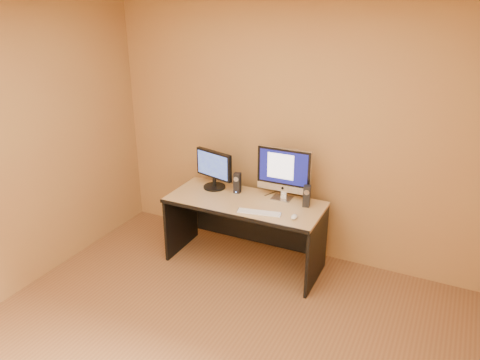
# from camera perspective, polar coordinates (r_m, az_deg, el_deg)

# --- Properties ---
(walls) EXTENTS (4.00, 4.00, 2.60)m
(walls) POSITION_cam_1_polar(r_m,az_deg,el_deg) (2.96, -6.26, -4.08)
(walls) COLOR olive
(walls) RESTS_ON ground
(desk) EXTENTS (1.52, 0.68, 0.70)m
(desk) POSITION_cam_1_polar(r_m,az_deg,el_deg) (4.69, 0.58, -6.45)
(desk) COLOR #AC8156
(desk) RESTS_ON ground
(imac) EXTENTS (0.54, 0.21, 0.52)m
(imac) POSITION_cam_1_polar(r_m,az_deg,el_deg) (4.50, 5.25, 0.77)
(imac) COLOR #B1B1B6
(imac) RESTS_ON desk
(second_monitor) EXTENTS (0.50, 0.33, 0.40)m
(second_monitor) POSITION_cam_1_polar(r_m,az_deg,el_deg) (4.77, -3.18, 1.26)
(second_monitor) COLOR black
(second_monitor) RESTS_ON desk
(speaker_left) EXTENTS (0.07, 0.07, 0.21)m
(speaker_left) POSITION_cam_1_polar(r_m,az_deg,el_deg) (4.68, -0.34, -0.35)
(speaker_left) COLOR black
(speaker_left) RESTS_ON desk
(speaker_right) EXTENTS (0.08, 0.08, 0.21)m
(speaker_right) POSITION_cam_1_polar(r_m,az_deg,el_deg) (4.43, 8.14, -1.95)
(speaker_right) COLOR black
(speaker_right) RESTS_ON desk
(keyboard) EXTENTS (0.42, 0.19, 0.02)m
(keyboard) POSITION_cam_1_polar(r_m,az_deg,el_deg) (4.29, 2.28, -4.01)
(keyboard) COLOR silver
(keyboard) RESTS_ON desk
(mouse) EXTENTS (0.07, 0.10, 0.03)m
(mouse) POSITION_cam_1_polar(r_m,az_deg,el_deg) (4.22, 6.63, -4.46)
(mouse) COLOR silver
(mouse) RESTS_ON desk
(cable_a) EXTENTS (0.07, 0.20, 0.01)m
(cable_a) POSITION_cam_1_polar(r_m,az_deg,el_deg) (4.68, 5.13, -1.78)
(cable_a) COLOR black
(cable_a) RESTS_ON desk
(cable_b) EXTENTS (0.07, 0.16, 0.01)m
(cable_b) POSITION_cam_1_polar(r_m,az_deg,el_deg) (4.70, 3.77, -1.64)
(cable_b) COLOR black
(cable_b) RESTS_ON desk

